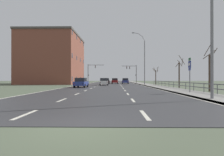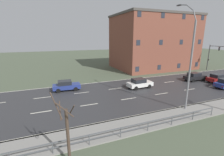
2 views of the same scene
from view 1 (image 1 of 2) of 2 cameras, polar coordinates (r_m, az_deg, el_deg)
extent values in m
cube|color=#4C5642|center=(53.99, -0.30, -1.78)|extent=(160.00, 160.00, 0.12)
cube|color=#303033|center=(65.99, -0.06, -1.43)|extent=(14.00, 120.00, 0.02)
cube|color=beige|center=(8.82, -22.97, -9.35)|extent=(0.16, 2.20, 0.01)
cube|color=beige|center=(13.89, -13.84, -6.00)|extent=(0.16, 2.20, 0.01)
cube|color=beige|center=(19.14, -9.69, -4.40)|extent=(0.16, 2.20, 0.01)
cube|color=beige|center=(24.46, -7.34, -3.49)|extent=(0.16, 2.20, 0.01)
cube|color=beige|center=(29.80, -5.84, -2.90)|extent=(0.16, 2.20, 0.01)
cube|color=beige|center=(35.17, -4.79, -2.49)|extent=(0.16, 2.20, 0.01)
cube|color=beige|center=(40.54, -4.03, -2.18)|extent=(0.16, 2.20, 0.01)
cube|color=beige|center=(45.92, -3.44, -1.95)|extent=(0.16, 2.20, 0.01)
cube|color=beige|center=(51.30, -2.97, -1.77)|extent=(0.16, 2.20, 0.01)
cube|color=beige|center=(56.69, -2.60, -1.62)|extent=(0.16, 2.20, 0.01)
cube|color=beige|center=(62.08, -2.29, -1.49)|extent=(0.16, 2.20, 0.01)
cube|color=beige|center=(67.47, -2.03, -1.39)|extent=(0.16, 2.20, 0.01)
cube|color=beige|center=(72.86, -1.80, -1.30)|extent=(0.16, 2.20, 0.01)
cube|color=beige|center=(78.25, -1.61, -1.22)|extent=(0.16, 2.20, 0.01)
cube|color=beige|center=(83.65, -1.44, -1.16)|extent=(0.16, 2.20, 0.01)
cube|color=beige|center=(89.04, -1.30, -1.10)|extent=(0.16, 2.20, 0.01)
cube|color=beige|center=(94.44, -1.17, -1.05)|extent=(0.16, 2.20, 0.01)
cube|color=beige|center=(99.83, -1.05, -1.00)|extent=(0.16, 2.20, 0.01)
cube|color=beige|center=(105.23, -0.95, -0.96)|extent=(0.16, 2.20, 0.01)
cube|color=beige|center=(110.62, -0.85, -0.92)|extent=(0.16, 2.20, 0.01)
cube|color=beige|center=(116.02, -0.77, -0.89)|extent=(0.16, 2.20, 0.01)
cube|color=beige|center=(121.42, -0.69, -0.86)|extent=(0.16, 2.20, 0.01)
cube|color=beige|center=(8.16, 9.09, -10.11)|extent=(0.16, 2.20, 0.01)
cube|color=beige|center=(13.48, 5.83, -6.18)|extent=(0.16, 2.20, 0.01)
cube|color=beige|center=(18.85, 4.44, -4.47)|extent=(0.16, 2.20, 0.01)
cube|color=beige|center=(24.23, 3.66, -3.52)|extent=(0.16, 2.20, 0.01)
cube|color=beige|center=(29.61, 3.17, -2.92)|extent=(0.16, 2.20, 0.01)
cube|color=beige|center=(35.01, 2.84, -2.50)|extent=(0.16, 2.20, 0.01)
cube|color=beige|center=(40.40, 2.59, -2.19)|extent=(0.16, 2.20, 0.01)
cube|color=beige|center=(45.79, 2.40, -1.95)|extent=(0.16, 2.20, 0.01)
cube|color=beige|center=(51.19, 2.25, -1.77)|extent=(0.16, 2.20, 0.01)
cube|color=beige|center=(56.59, 2.13, -1.62)|extent=(0.16, 2.20, 0.01)
cube|color=beige|center=(61.99, 2.03, -1.49)|extent=(0.16, 2.20, 0.01)
cube|color=beige|center=(67.38, 1.94, -1.39)|extent=(0.16, 2.20, 0.01)
cube|color=beige|center=(72.78, 1.87, -1.30)|extent=(0.16, 2.20, 0.01)
cube|color=beige|center=(78.18, 1.81, -1.23)|extent=(0.16, 2.20, 0.01)
cube|color=beige|center=(83.58, 1.75, -1.16)|extent=(0.16, 2.20, 0.01)
cube|color=beige|center=(88.98, 1.71, -1.10)|extent=(0.16, 2.20, 0.01)
cube|color=beige|center=(94.38, 1.67, -1.05)|extent=(0.16, 2.20, 0.01)
cube|color=beige|center=(99.78, 1.63, -1.00)|extent=(0.16, 2.20, 0.01)
cube|color=beige|center=(105.17, 1.59, -0.96)|extent=(0.16, 2.20, 0.01)
cube|color=beige|center=(110.57, 1.56, -0.92)|extent=(0.16, 2.20, 0.01)
cube|color=beige|center=(115.97, 1.54, -0.89)|extent=(0.16, 2.20, 0.01)
cube|color=beige|center=(121.37, 1.51, -0.86)|extent=(0.16, 2.20, 0.01)
cube|color=beige|center=(66.22, 5.87, -1.41)|extent=(0.16, 120.00, 0.01)
cube|color=beige|center=(66.46, -5.98, -1.41)|extent=(0.16, 120.00, 0.01)
cube|color=gray|center=(66.38, 7.29, -1.38)|extent=(3.00, 120.00, 0.12)
cube|color=slate|center=(66.24, 6.07, -1.38)|extent=(0.16, 120.00, 0.12)
cube|color=#515459|center=(29.25, 18.18, -1.12)|extent=(0.06, 36.55, 0.08)
cube|color=#515459|center=(29.26, 18.18, -1.91)|extent=(0.06, 36.55, 0.08)
cylinder|color=#515459|center=(19.54, 27.29, -2.90)|extent=(0.07, 0.07, 1.00)
cylinder|color=#515459|center=(21.91, 24.26, -2.61)|extent=(0.07, 0.07, 1.00)
cylinder|color=#515459|center=(24.32, 21.83, -2.37)|extent=(0.07, 0.07, 1.00)
cylinder|color=#515459|center=(26.78, 19.84, -2.17)|extent=(0.07, 0.07, 1.00)
cylinder|color=#515459|center=(29.26, 18.18, -2.00)|extent=(0.07, 0.07, 1.00)
cylinder|color=#515459|center=(31.76, 16.79, -1.86)|extent=(0.07, 0.07, 1.00)
cylinder|color=#515459|center=(34.28, 15.60, -1.74)|extent=(0.07, 0.07, 1.00)
cylinder|color=#515459|center=(36.81, 14.57, -1.63)|extent=(0.07, 0.07, 1.00)
cylinder|color=#515459|center=(39.35, 13.68, -1.54)|extent=(0.07, 0.07, 1.00)
cylinder|color=#515459|center=(41.90, 12.89, -1.46)|extent=(0.07, 0.07, 1.00)
cylinder|color=#515459|center=(44.46, 12.20, -1.39)|extent=(0.07, 0.07, 1.00)
cylinder|color=#515459|center=(47.02, 11.58, -1.32)|extent=(0.07, 0.07, 1.00)
cylinder|color=slate|center=(15.46, 26.10, 12.75)|extent=(0.20, 0.20, 9.77)
cylinder|color=slate|center=(45.51, 9.08, 4.11)|extent=(0.20, 0.20, 9.68)
cylinder|color=slate|center=(46.19, 8.78, 10.75)|extent=(0.58, 0.11, 1.07)
cylinder|color=slate|center=(46.27, 7.90, 11.79)|extent=(0.99, 0.11, 0.74)
cylinder|color=slate|center=(46.25, 6.62, 12.32)|extent=(1.13, 0.11, 0.30)
cube|color=#333335|center=(46.21, 5.92, 12.40)|extent=(0.56, 0.24, 0.12)
cylinder|color=slate|center=(21.16, 20.87, 0.64)|extent=(0.09, 0.09, 3.46)
cube|color=#146633|center=(21.24, 20.81, 4.91)|extent=(0.03, 0.56, 0.24)
cube|color=navy|center=(21.20, 20.82, 3.56)|extent=(0.03, 0.68, 0.68)
cube|color=white|center=(21.19, 20.76, 3.56)|extent=(0.01, 0.44, 0.22)
cube|color=navy|center=(21.17, 20.82, 2.29)|extent=(0.03, 0.52, 0.22)
cylinder|color=#38383A|center=(66.16, 6.79, 1.07)|extent=(0.18, 0.18, 5.77)
cylinder|color=#38383A|center=(66.07, 4.76, 3.36)|extent=(4.70, 0.12, 0.12)
cube|color=black|center=(66.06, 4.96, 2.88)|extent=(0.20, 0.28, 0.80)
sphere|color=red|center=(65.92, 4.97, 3.11)|extent=(0.14, 0.14, 0.14)
sphere|color=#2D2D2D|center=(65.91, 4.97, 2.89)|extent=(0.14, 0.14, 0.14)
sphere|color=#2D2D2D|center=(65.89, 4.97, 2.66)|extent=(0.14, 0.14, 0.14)
cube|color=black|center=(66.00, 4.15, 2.88)|extent=(0.20, 0.28, 0.80)
sphere|color=red|center=(65.86, 4.15, 3.12)|extent=(0.14, 0.14, 0.14)
sphere|color=#2D2D2D|center=(65.85, 4.15, 2.89)|extent=(0.14, 0.14, 0.14)
sphere|color=#2D2D2D|center=(65.83, 4.15, 2.66)|extent=(0.14, 0.14, 0.14)
cube|color=black|center=(66.08, 6.61, 0.82)|extent=(0.18, 0.12, 0.32)
cylinder|color=#38383A|center=(68.17, -6.70, 1.22)|extent=(0.18, 0.18, 6.22)
cylinder|color=#38383A|center=(68.00, -4.46, 3.63)|extent=(5.34, 0.12, 0.12)
cube|color=black|center=(67.99, -4.69, 3.17)|extent=(0.20, 0.28, 0.80)
sphere|color=red|center=(67.86, -4.70, 3.40)|extent=(0.14, 0.14, 0.14)
sphere|color=#2D2D2D|center=(67.84, -4.70, 3.18)|extent=(0.14, 0.14, 0.14)
sphere|color=#2D2D2D|center=(67.83, -4.70, 2.96)|extent=(0.14, 0.14, 0.14)
cube|color=black|center=(68.08, -6.52, 0.79)|extent=(0.18, 0.12, 0.32)
cube|color=navy|center=(33.52, -8.59, -1.52)|extent=(1.95, 4.18, 0.64)
cube|color=black|center=(33.27, -8.68, -0.47)|extent=(1.65, 2.07, 0.60)
cube|color=slate|center=(34.20, -8.34, -0.49)|extent=(1.41, 0.14, 0.51)
cylinder|color=black|center=(34.62, -6.83, -2.01)|extent=(0.25, 0.67, 0.66)
cylinder|color=black|center=(34.95, -9.45, -1.99)|extent=(0.25, 0.67, 0.66)
cylinder|color=black|center=(32.12, -7.66, -2.15)|extent=(0.25, 0.67, 0.66)
cylinder|color=black|center=(32.48, -10.46, -2.13)|extent=(0.25, 0.67, 0.66)
cube|color=red|center=(31.70, -10.53, -1.60)|extent=(0.16, 0.05, 0.14)
cube|color=red|center=(31.40, -8.19, -1.61)|extent=(0.16, 0.05, 0.14)
cube|color=black|center=(56.37, -1.66, -0.99)|extent=(1.83, 4.13, 0.64)
cube|color=black|center=(56.11, -1.67, -0.36)|extent=(1.59, 2.03, 0.60)
cube|color=slate|center=(57.06, -1.61, -0.37)|extent=(1.41, 0.10, 0.51)
cylinder|color=black|center=(57.60, -0.77, -1.29)|extent=(0.23, 0.66, 0.66)
cylinder|color=black|center=(57.70, -2.38, -1.29)|extent=(0.23, 0.66, 0.66)
cylinder|color=black|center=(55.06, -0.90, -1.34)|extent=(0.23, 0.66, 0.66)
cylinder|color=black|center=(55.16, -2.58, -1.34)|extent=(0.23, 0.66, 0.66)
cube|color=red|center=(54.39, -2.48, -1.02)|extent=(0.16, 0.04, 0.14)
cube|color=red|center=(54.30, -1.10, -1.02)|extent=(0.16, 0.04, 0.14)
cube|color=navy|center=(57.44, 3.72, -0.97)|extent=(1.82, 4.13, 0.64)
cube|color=black|center=(57.19, 3.73, -0.35)|extent=(1.59, 2.02, 0.60)
cube|color=slate|center=(58.14, 3.69, -0.37)|extent=(1.41, 0.10, 0.51)
cylinder|color=black|center=(58.75, 4.47, -1.27)|extent=(0.23, 0.66, 0.66)
cylinder|color=black|center=(58.70, 2.89, -1.27)|extent=(0.23, 0.66, 0.66)
cylinder|color=black|center=(56.21, 4.59, -1.31)|extent=(0.23, 0.66, 0.66)
cylinder|color=black|center=(56.16, 2.94, -1.32)|extent=(0.23, 0.66, 0.66)
cube|color=red|center=(55.39, 3.11, -1.00)|extent=(0.16, 0.04, 0.14)
cube|color=red|center=(55.44, 4.47, -1.00)|extent=(0.16, 0.04, 0.14)
cube|color=silver|center=(44.36, -2.28, -1.20)|extent=(1.96, 4.18, 0.64)
cube|color=black|center=(44.10, -2.29, -0.40)|extent=(1.66, 2.07, 0.60)
cube|color=slate|center=(45.05, -2.28, -0.42)|extent=(1.41, 0.15, 0.51)
cylinder|color=black|center=(45.64, -1.25, -1.57)|extent=(0.25, 0.67, 0.66)
cylinder|color=black|center=(45.65, -3.29, -1.57)|extent=(0.25, 0.67, 0.66)
cylinder|color=black|center=(43.09, -1.22, -1.66)|extent=(0.25, 0.67, 0.66)
cylinder|color=black|center=(43.11, -3.37, -1.66)|extent=(0.25, 0.67, 0.66)
cube|color=red|center=(42.34, -3.20, -1.25)|extent=(0.16, 0.05, 0.14)
cube|color=red|center=(42.33, -1.41, -1.25)|extent=(0.16, 0.05, 0.14)
cube|color=maroon|center=(59.30, 0.82, -0.95)|extent=(1.87, 4.14, 0.64)
cube|color=black|center=(59.04, 0.81, -0.35)|extent=(1.61, 2.04, 0.60)
cube|color=slate|center=(59.99, 0.84, -0.37)|extent=(1.41, 0.12, 0.51)
cylinder|color=black|center=(60.55, 1.62, -1.23)|extent=(0.24, 0.67, 0.66)
cylinder|color=black|center=(60.60, 0.09, -1.23)|extent=(0.24, 0.67, 0.66)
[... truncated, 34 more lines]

